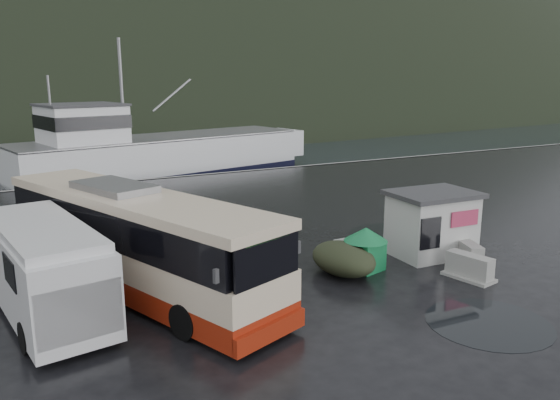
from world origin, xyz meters
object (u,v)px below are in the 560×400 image
waste_bin_right (418,255)px  fishing_trawler (163,162)px  coach_bus (137,289)px  dome_tent (343,273)px  jersey_barrier_c (468,278)px  white_van (49,316)px  waste_bin_left (365,270)px  jersey_barrier_a (350,265)px  jersey_barrier_b (467,263)px  ticket_kiosk (430,254)px

waste_bin_right → fishing_trawler: (-2.19, 27.31, 0.00)m
coach_bus → fishing_trawler: fishing_trawler is taller
dome_tent → fishing_trawler: size_ratio=0.10×
fishing_trawler → jersey_barrier_c: bearing=-99.0°
white_van → fishing_trawler: bearing=58.8°
waste_bin_left → jersey_barrier_c: waste_bin_left is taller
jersey_barrier_a → jersey_barrier_b: bearing=-24.8°
white_van → jersey_barrier_a: (10.02, -0.46, 0.00)m
ticket_kiosk → waste_bin_right: bearing=161.4°
dome_tent → jersey_barrier_b: dome_tent is taller
waste_bin_left → jersey_barrier_a: waste_bin_left is taller
jersey_barrier_a → jersey_barrier_c: size_ratio=0.96×
coach_bus → ticket_kiosk: coach_bus is taller
coach_bus → waste_bin_left: 7.75m
ticket_kiosk → dome_tent: bearing=-175.1°
jersey_barrier_b → waste_bin_left: bearing=162.2°
waste_bin_left → jersey_barrier_b: bearing=-17.8°
waste_bin_right → jersey_barrier_c: (-0.19, -2.68, 0.00)m
waste_bin_left → jersey_barrier_b: 3.87m
dome_tent → jersey_barrier_c: dome_tent is taller
jersey_barrier_c → jersey_barrier_a: bearing=133.7°
jersey_barrier_b → jersey_barrier_c: (-1.09, -1.12, 0.00)m
dome_tent → jersey_barrier_b: size_ratio=1.69×
jersey_barrier_a → dome_tent: bearing=-141.3°
jersey_barrier_b → fishing_trawler: (-3.10, 28.86, 0.00)m
white_van → waste_bin_right: bearing=-12.1°
coach_bus → jersey_barrier_c: size_ratio=7.10×
jersey_barrier_a → waste_bin_left: bearing=-72.9°
coach_bus → white_van: bearing=177.4°
ticket_kiosk → jersey_barrier_c: bearing=-100.8°
white_van → dome_tent: white_van is taller
jersey_barrier_c → fishing_trawler: size_ratio=0.06×
waste_bin_left → fishing_trawler: 27.68m
waste_bin_left → dome_tent: bearing=176.7°
jersey_barrier_a → jersey_barrier_b: size_ratio=1.00×
white_van → waste_bin_right: white_van is taller
dome_tent → jersey_barrier_b: 4.72m
waste_bin_left → jersey_barrier_a: size_ratio=0.96×
waste_bin_left → dome_tent: 0.88m
dome_tent → fishing_trawler: (1.46, 27.63, 0.00)m
jersey_barrier_b → jersey_barrier_c: size_ratio=0.96×
coach_bus → dome_tent: coach_bus is taller
ticket_kiosk → fishing_trawler: bearing=98.1°
ticket_kiosk → jersey_barrier_b: 1.48m
coach_bus → fishing_trawler: size_ratio=0.44×
jersey_barrier_a → fishing_trawler: size_ratio=0.06×
jersey_barrier_b → jersey_barrier_a: bearing=155.2°
coach_bus → ticket_kiosk: (10.70, -1.72, 0.00)m
dome_tent → waste_bin_left: bearing=-3.3°
waste_bin_left → jersey_barrier_a: 0.63m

